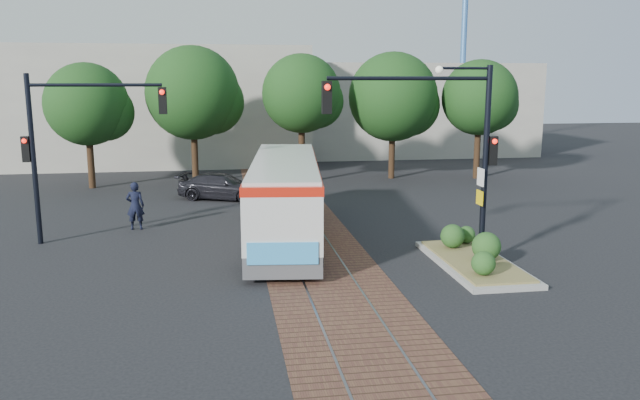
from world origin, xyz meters
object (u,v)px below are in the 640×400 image
at_px(signal_pole_left, 66,135).
at_px(officer, 135,206).
at_px(city_bus, 285,194).
at_px(signal_pole_main, 448,134).
at_px(traffic_island, 474,255).
at_px(parked_car, 222,186).

relative_size(signal_pole_left, officer, 3.18).
height_order(city_bus, signal_pole_main, signal_pole_main).
bearing_deg(signal_pole_left, traffic_island, -20.36).
height_order(city_bus, parked_car, city_bus).
bearing_deg(signal_pole_left, parked_car, 54.93).
distance_m(city_bus, signal_pole_main, 6.75).
bearing_deg(officer, city_bus, 158.61).
height_order(traffic_island, officer, officer).
xyz_separation_m(signal_pole_left, parked_car, (5.35, 7.61, -3.23)).
bearing_deg(traffic_island, city_bus, 141.85).
bearing_deg(officer, parked_car, -119.43).
relative_size(signal_pole_main, parked_car, 1.38).
bearing_deg(signal_pole_left, city_bus, -4.05).
distance_m(city_bus, officer, 6.12).
relative_size(traffic_island, parked_car, 1.20).
distance_m(signal_pole_left, parked_car, 9.85).
height_order(signal_pole_main, signal_pole_left, signal_pole_main).
height_order(city_bus, officer, city_bus).
relative_size(signal_pole_main, signal_pole_left, 1.00).
bearing_deg(traffic_island, signal_pole_left, 159.64).
xyz_separation_m(signal_pole_main, parked_car, (-6.88, 12.42, -3.53)).
xyz_separation_m(signal_pole_left, officer, (1.99, 1.69, -2.92)).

